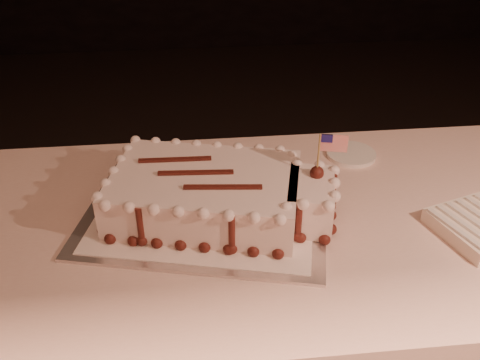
{
  "coord_description": "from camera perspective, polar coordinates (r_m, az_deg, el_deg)",
  "views": [
    {
      "loc": [
        -0.16,
        -0.38,
        1.5
      ],
      "look_at": [
        -0.06,
        0.63,
        0.84
      ],
      "focal_mm": 40.0,
      "sensor_mm": 36.0,
      "label": 1
    }
  ],
  "objects": [
    {
      "name": "banquet_table",
      "position": [
        1.5,
        2.3,
        -15.61
      ],
      "size": [
        2.4,
        0.8,
        0.75
      ],
      "primitive_type": "cube",
      "color": "beige",
      "rests_on": "ground"
    },
    {
      "name": "side_plate",
      "position": [
        1.52,
        11.77,
        2.73
      ],
      "size": [
        0.14,
        0.14,
        0.01
      ],
      "primitive_type": "cylinder",
      "color": "white",
      "rests_on": "banquet_table"
    },
    {
      "name": "doily",
      "position": [
        1.26,
        -3.64,
        -3.31
      ],
      "size": [
        0.57,
        0.49,
        0.0
      ],
      "primitive_type": "cube",
      "rotation": [
        0.0,
        0.0,
        -0.24
      ],
      "color": "white",
      "rests_on": "cake_board"
    },
    {
      "name": "cake_board",
      "position": [
        1.26,
        -3.63,
        -3.49
      ],
      "size": [
        0.64,
        0.54,
        0.01
      ],
      "primitive_type": "cube",
      "rotation": [
        0.0,
        0.0,
        -0.24
      ],
      "color": "beige",
      "rests_on": "banquet_table"
    },
    {
      "name": "sheet_cake",
      "position": [
        1.22,
        -2.36,
        -1.49
      ],
      "size": [
        0.55,
        0.39,
        0.21
      ],
      "color": "white",
      "rests_on": "doily"
    }
  ]
}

